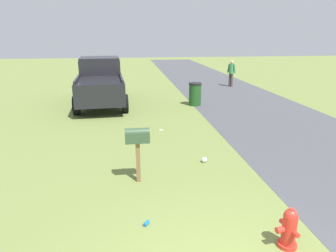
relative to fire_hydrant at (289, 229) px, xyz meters
The scene contains 9 objects.
road_asphalt 5.96m from the fire_hydrant, 31.36° to the right, with size 60.00×5.02×0.01m, color #47474C.
fire_hydrant is the anchor object (origin of this frame).
mailbox 3.33m from the fire_hydrant, 41.62° to the left, with size 0.22×0.52×1.23m.
pickup_truck 11.13m from the fire_hydrant, 18.78° to the left, with size 5.51×2.45×2.09m.
trash_bin 9.55m from the fire_hydrant, ahead, with size 0.58×0.58×1.03m.
pedestrian 14.79m from the fire_hydrant, 15.63° to the right, with size 0.38×0.45×1.60m.
litter_wrapper_far_scatter 6.19m from the fire_hydrant, 11.78° to the left, with size 0.12×0.08×0.01m, color silver.
litter_can_midfield_a 2.27m from the fire_hydrant, 68.73° to the left, with size 0.07×0.07×0.12m, color blue.
litter_bag_near_hydrant 3.27m from the fire_hydrant, ahead, with size 0.14×0.14×0.14m, color silver.
Camera 1 is at (-2.64, 1.20, 3.11)m, focal length 31.92 mm.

